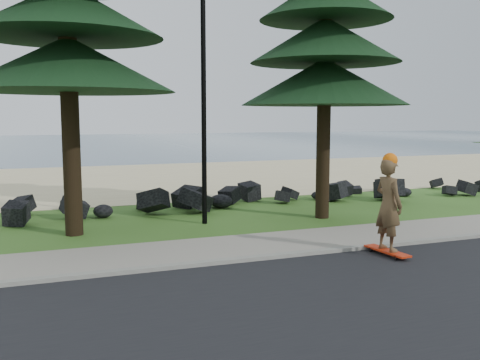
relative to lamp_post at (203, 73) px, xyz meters
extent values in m
plane|color=#345C1C|center=(0.00, -3.20, -4.13)|extent=(160.00, 160.00, 0.00)
cube|color=black|center=(0.00, -7.70, -4.12)|extent=(160.00, 7.00, 0.02)
cube|color=gray|center=(0.00, -4.10, -4.08)|extent=(160.00, 0.20, 0.10)
cube|color=gray|center=(0.00, -3.00, -4.09)|extent=(160.00, 2.00, 0.08)
cube|color=#CAB686|center=(0.00, 11.30, -4.13)|extent=(160.00, 15.00, 0.01)
cube|color=#355266|center=(0.00, 47.80, -4.13)|extent=(160.00, 58.00, 0.01)
cylinder|color=black|center=(3.50, -0.40, 1.87)|extent=(0.40, 0.40, 12.00)
cylinder|color=black|center=(0.00, 0.00, -0.13)|extent=(0.14, 0.14, 8.00)
cube|color=red|center=(2.62, -4.75, -4.02)|extent=(0.40, 1.20, 0.04)
imported|color=brown|center=(2.62, -4.75, -3.02)|extent=(0.54, 0.76, 1.97)
sphere|color=orange|center=(2.62, -4.75, -2.08)|extent=(0.31, 0.31, 0.31)
camera|label=1|loc=(-4.29, -14.07, -1.15)|focal=40.00mm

